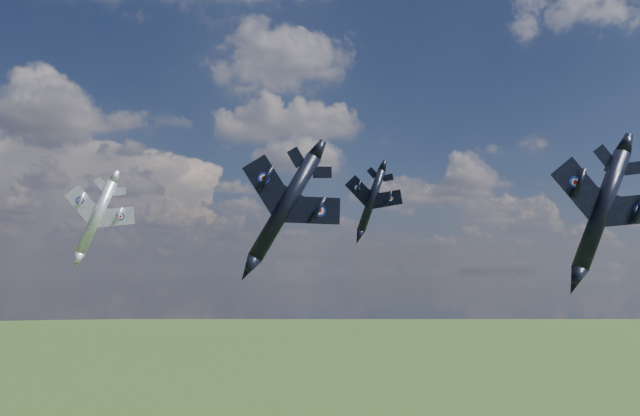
{
  "coord_description": "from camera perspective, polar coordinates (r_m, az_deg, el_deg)",
  "views": [
    {
      "loc": [
        -5.57,
        -56.74,
        75.72
      ],
      "look_at": [
        8.99,
        14.37,
        83.15
      ],
      "focal_mm": 35.0,
      "sensor_mm": 36.0,
      "label": 1
    }
  ],
  "objects": [
    {
      "name": "jet_lead_navy",
      "position": [
        62.34,
        -3.24,
        0.12
      ],
      "size": [
        13.77,
        17.61,
        8.7
      ],
      "primitive_type": null,
      "rotation": [
        0.0,
        0.52,
        -0.13
      ],
      "color": "black"
    },
    {
      "name": "jet_right_navy",
      "position": [
        57.67,
        24.35,
        -0.16
      ],
      "size": [
        13.13,
        16.28,
        6.91
      ],
      "primitive_type": null,
      "rotation": [
        0.0,
        0.4,
        -0.16
      ],
      "color": "black"
    },
    {
      "name": "jet_high_navy",
      "position": [
        98.43,
        4.72,
        0.69
      ],
      "size": [
        15.14,
        16.93,
        6.06
      ],
      "primitive_type": null,
      "rotation": [
        0.0,
        0.34,
        -0.42
      ],
      "color": "black"
    },
    {
      "name": "jet_left_silver",
      "position": [
        83.91,
        -19.75,
        -0.79
      ],
      "size": [
        10.87,
        14.11,
        6.17
      ],
      "primitive_type": null,
      "rotation": [
        0.0,
        0.38,
        -0.06
      ],
      "color": "#A6A8B1"
    }
  ]
}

